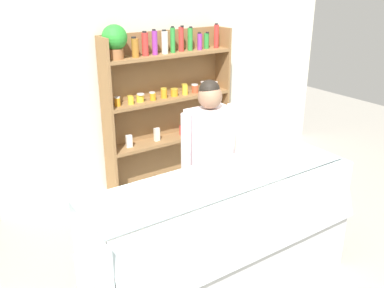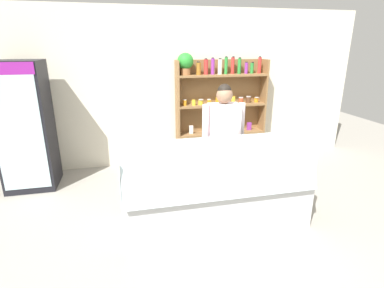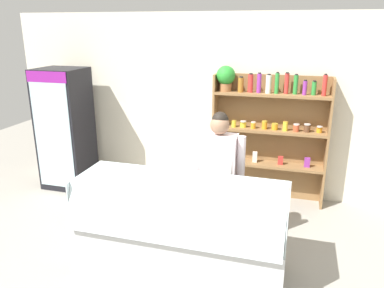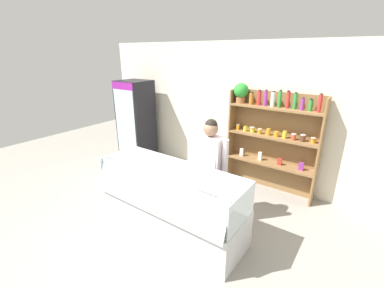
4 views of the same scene
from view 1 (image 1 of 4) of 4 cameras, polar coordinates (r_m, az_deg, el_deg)
The scene contains 4 objects.
back_wall at distance 4.94m, azimuth -12.14°, elevation 8.39°, with size 6.80×0.10×2.70m, color silver.
shelving_unit at distance 5.11m, azimuth -4.07°, elevation 6.67°, with size 1.62×0.29×1.97m.
deli_display_case at distance 3.60m, azimuth 3.95°, elevation -14.65°, with size 2.18×0.80×1.01m.
shop_clerk at distance 3.83m, azimuth 2.34°, elevation -1.25°, with size 0.58×0.25×1.62m.
Camera 1 is at (-1.80, -2.18, 2.44)m, focal length 40.00 mm.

